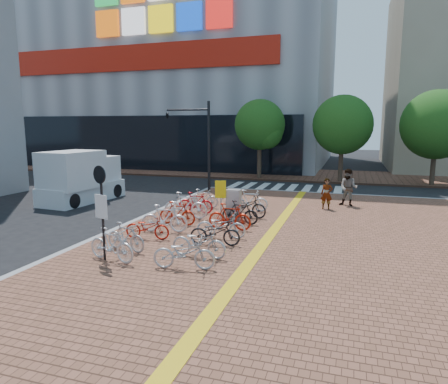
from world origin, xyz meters
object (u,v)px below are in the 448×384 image
(bike_12, at_px, (230,217))
(utility_box, at_px, (234,204))
(bike_3, at_px, (164,218))
(notice_sign, at_px, (101,201))
(bike_11, at_px, (221,226))
(bike_7, at_px, (203,198))
(yellow_sign, at_px, (221,193))
(bike_2, at_px, (147,227))
(pedestrian_a, at_px, (327,194))
(bike_1, at_px, (126,237))
(bike_15, at_px, (249,201))
(bike_10, at_px, (215,232))
(bike_5, at_px, (186,205))
(pedestrian_b, at_px, (349,188))
(bike_6, at_px, (196,203))
(box_truck, at_px, (81,178))
(bike_8, at_px, (184,253))
(traffic_light_pole, at_px, (189,130))
(bike_9, at_px, (199,242))
(bike_13, at_px, (240,212))
(bike_0, at_px, (111,245))
(bike_14, at_px, (246,206))

(bike_12, distance_m, utility_box, 1.75)
(utility_box, bearing_deg, bike_3, -124.14)
(bike_3, relative_size, notice_sign, 0.62)
(bike_3, height_order, bike_11, bike_3)
(bike_7, distance_m, yellow_sign, 2.82)
(bike_2, distance_m, bike_3, 1.03)
(bike_11, relative_size, pedestrian_a, 1.18)
(bike_2, distance_m, utility_box, 4.36)
(bike_1, height_order, notice_sign, notice_sign)
(bike_11, bearing_deg, bike_15, -6.47)
(bike_1, xyz_separation_m, bike_10, (2.54, 1.48, -0.02))
(bike_5, relative_size, pedestrian_b, 1.04)
(bike_6, relative_size, bike_12, 0.95)
(yellow_sign, bearing_deg, bike_2, -114.68)
(bike_10, height_order, bike_15, bike_15)
(pedestrian_b, bearing_deg, box_truck, -154.83)
(bike_8, distance_m, traffic_light_pole, 14.16)
(bike_11, bearing_deg, bike_1, 125.42)
(notice_sign, bearing_deg, bike_8, 1.28)
(bike_8, height_order, bike_11, bike_11)
(box_truck, bearing_deg, bike_9, -36.55)
(bike_7, relative_size, bike_13, 0.98)
(bike_2, bearing_deg, pedestrian_a, -46.02)
(bike_6, bearing_deg, pedestrian_a, -67.75)
(bike_1, height_order, box_truck, box_truck)
(bike_1, height_order, bike_2, bike_1)
(bike_9, height_order, bike_10, bike_9)
(bike_1, relative_size, bike_6, 0.94)
(bike_9, xyz_separation_m, traffic_light_pole, (-5.15, 11.69, 3.28))
(bike_0, height_order, box_truck, box_truck)
(bike_3, xyz_separation_m, utility_box, (1.91, 2.81, 0.12))
(bike_1, xyz_separation_m, traffic_light_pole, (-2.67, 11.84, 3.28))
(box_truck, bearing_deg, utility_box, -12.79)
(pedestrian_b, distance_m, box_truck, 14.25)
(bike_9, distance_m, bike_11, 2.19)
(yellow_sign, bearing_deg, bike_9, -79.76)
(traffic_light_pole, bearing_deg, bike_0, -77.68)
(yellow_sign, height_order, box_truck, box_truck)
(bike_2, xyz_separation_m, notice_sign, (-0.14, -2.45, 1.38))
(box_truck, bearing_deg, bike_14, -8.87)
(notice_sign, height_order, box_truck, notice_sign)
(bike_13, bearing_deg, box_truck, 81.63)
(bike_14, xyz_separation_m, box_truck, (-9.75, 1.52, 0.67))
(bike_6, height_order, bike_13, bike_6)
(bike_5, height_order, box_truck, box_truck)
(bike_8, xyz_separation_m, yellow_sign, (-0.84, 5.89, 0.72))
(bike_5, xyz_separation_m, utility_box, (2.02, 0.51, 0.07))
(bike_7, distance_m, notice_sign, 8.22)
(bike_12, height_order, notice_sign, notice_sign)
(bike_6, relative_size, traffic_light_pole, 0.30)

